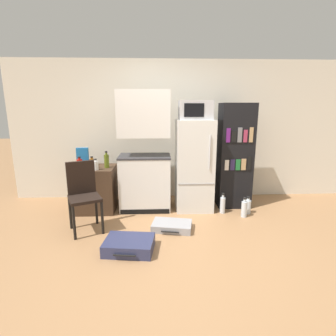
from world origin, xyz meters
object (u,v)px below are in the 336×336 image
(side_table, at_px, (95,189))
(kitchen_hutch, at_px, (145,156))
(bowl, at_px, (93,165))
(water_bottle_back, at_px, (248,206))
(bottle_milk_white, at_px, (96,165))
(water_bottle_front, at_px, (223,205))
(suitcase_large_flat, at_px, (172,226))
(suitcase_small_flat, at_px, (129,245))
(microwave, at_px, (195,110))
(bookshelf, at_px, (235,156))
(bottle_ketchup_red, at_px, (80,164))
(cereal_box, at_px, (83,157))
(refrigerator, at_px, (194,165))
(water_bottle_middle, at_px, (244,209))
(bottle_amber_beer, at_px, (92,163))
(chair, at_px, (83,190))
(bottle_olive_oil, at_px, (107,161))

(side_table, distance_m, kitchen_hutch, 0.99)
(side_table, height_order, bowl, bowl)
(side_table, xyz_separation_m, water_bottle_back, (2.50, -0.27, -0.25))
(bottle_milk_white, height_order, water_bottle_front, bottle_milk_white)
(suitcase_large_flat, relative_size, suitcase_small_flat, 0.96)
(microwave, distance_m, bookshelf, 1.05)
(bottle_ketchup_red, xyz_separation_m, cereal_box, (-0.01, 0.24, 0.07))
(refrigerator, xyz_separation_m, water_bottle_middle, (0.75, -0.42, -0.61))
(side_table, distance_m, bottle_amber_beer, 0.45)
(bookshelf, relative_size, bottle_amber_beer, 9.30)
(suitcase_large_flat, bearing_deg, side_table, 158.08)
(kitchen_hutch, height_order, chair, kitchen_hutch)
(kitchen_hutch, relative_size, bottle_ketchup_red, 10.06)
(water_bottle_back, bearing_deg, bottle_ketchup_red, 176.33)
(bottle_amber_beer, bearing_deg, bookshelf, 3.85)
(bottle_olive_oil, bearing_deg, chair, -107.36)
(bowl, relative_size, water_bottle_back, 0.49)
(cereal_box, relative_size, water_bottle_back, 1.06)
(water_bottle_back, bearing_deg, kitchen_hutch, 169.63)
(suitcase_large_flat, xyz_separation_m, water_bottle_front, (0.86, 0.56, 0.09))
(bottle_milk_white, height_order, bowl, bottle_milk_white)
(water_bottle_middle, bearing_deg, water_bottle_front, 150.26)
(bowl, height_order, suitcase_small_flat, bowl)
(side_table, bearing_deg, water_bottle_back, -6.23)
(refrigerator, xyz_separation_m, water_bottle_back, (0.85, -0.28, -0.63))
(bottle_milk_white, distance_m, suitcase_small_flat, 1.49)
(bottle_olive_oil, height_order, water_bottle_front, bottle_olive_oil)
(kitchen_hutch, xyz_separation_m, bottle_milk_white, (-0.75, -0.23, -0.10))
(bottle_olive_oil, relative_size, bowl, 1.95)
(chair, distance_m, water_bottle_front, 2.18)
(water_bottle_front, bearing_deg, water_bottle_middle, -29.74)
(microwave, xyz_separation_m, bottle_amber_beer, (-1.66, -0.06, -0.83))
(bowl, height_order, chair, chair)
(refrigerator, bearing_deg, bowl, 178.09)
(refrigerator, height_order, chair, refrigerator)
(cereal_box, xyz_separation_m, water_bottle_back, (2.71, -0.41, -0.76))
(suitcase_small_flat, relative_size, water_bottle_back, 2.20)
(kitchen_hutch, relative_size, bookshelf, 1.11)
(bottle_olive_oil, relative_size, water_bottle_back, 0.95)
(microwave, distance_m, suitcase_large_flat, 1.83)
(bottle_ketchup_red, relative_size, bottle_amber_beer, 1.03)
(suitcase_small_flat, relative_size, water_bottle_middle, 1.95)
(side_table, relative_size, bottle_olive_oil, 2.72)
(suitcase_small_flat, height_order, water_bottle_back, water_bottle_back)
(bowl, xyz_separation_m, chair, (0.04, -0.78, -0.18))
(bottle_amber_beer, distance_m, chair, 0.70)
(side_table, relative_size, suitcase_small_flat, 1.18)
(chair, bearing_deg, suitcase_large_flat, -28.63)
(bowl, bearing_deg, bottle_olive_oil, -22.50)
(bowl, distance_m, suitcase_large_flat, 1.68)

